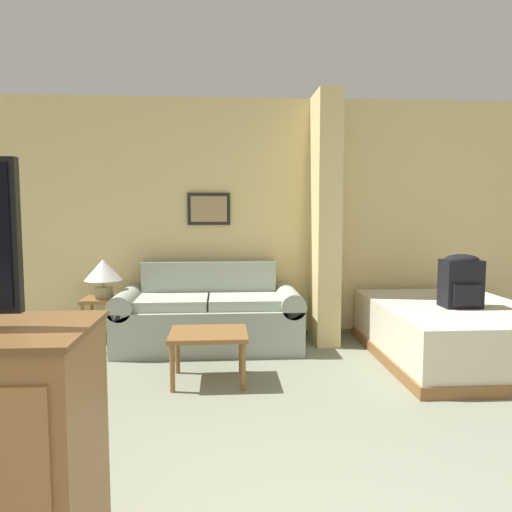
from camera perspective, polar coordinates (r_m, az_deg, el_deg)
wall_back at (r=5.53m, az=0.07°, el=4.20°), size 6.73×0.16×2.60m
wall_partition_pillar at (r=5.29m, az=7.89°, el=4.16°), size 0.24×0.57×2.60m
couch at (r=5.15m, az=-5.42°, el=-6.85°), size 1.87×0.84×0.85m
coffee_table at (r=4.13m, az=-5.44°, el=-9.33°), size 0.63×0.53×0.41m
side_table at (r=5.27m, az=-16.96°, el=-5.61°), size 0.40×0.40×0.52m
table_lamp at (r=5.22m, az=-17.06°, el=-1.77°), size 0.37×0.37×0.39m
bed at (r=5.07m, az=21.50°, el=-8.03°), size 1.40×1.95×0.52m
backpack at (r=4.88m, az=22.39°, el=-2.53°), size 0.33×0.27×0.48m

